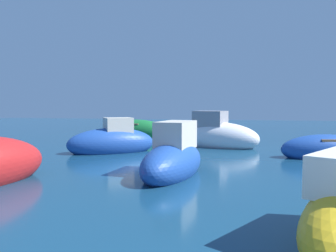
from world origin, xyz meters
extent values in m
ellipsoid|color=white|center=(-8.05, 12.16, 0.40)|extent=(4.29, 2.72, 1.47)
cube|color=gray|center=(-8.36, 12.25, 1.25)|extent=(1.64, 1.44, 0.80)
ellipsoid|color=#197233|center=(-12.86, 15.16, 0.38)|extent=(4.04, 2.20, 1.39)
cube|color=brown|center=(-12.86, 15.16, 0.84)|extent=(0.97, 1.35, 0.08)
ellipsoid|color=#1E479E|center=(-8.69, 5.40, 0.32)|extent=(1.70, 3.64, 1.18)
cube|color=beige|center=(-8.66, 5.68, 1.08)|extent=(0.99, 1.65, 0.80)
ellipsoid|color=#1E479E|center=(-12.07, 9.32, 0.35)|extent=(3.74, 3.26, 1.28)
cube|color=beige|center=(-11.84, 9.49, 1.07)|extent=(1.37, 1.31, 0.67)
ellipsoid|color=#1E479E|center=(-3.91, 9.62, 0.31)|extent=(3.39, 1.89, 1.11)
cube|color=brown|center=(-3.91, 9.62, 0.68)|extent=(0.84, 1.10, 0.08)
camera|label=1|loc=(-6.75, -3.86, 1.95)|focal=37.06mm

